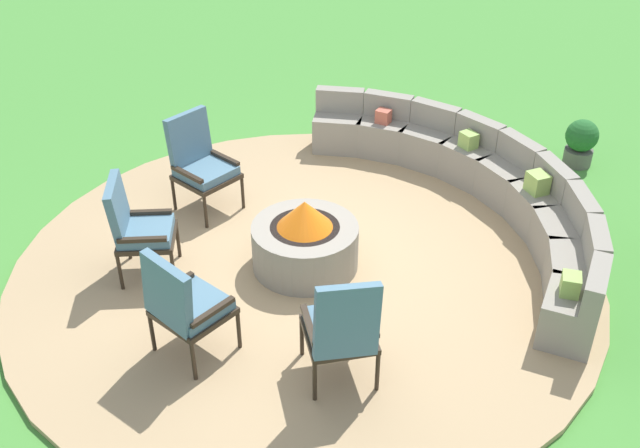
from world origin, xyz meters
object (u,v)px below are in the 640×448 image
Objects in this scene: fire_pit at (305,241)px; lounge_chair_back_left at (184,303)px; potted_plant_2 at (581,142)px; lounge_chair_back_right at (342,327)px; curved_stone_bench at (478,187)px; lounge_chair_front_right at (136,226)px; lounge_chair_front_left at (200,162)px.

lounge_chair_back_left is at bearing -81.07° from fire_pit.
lounge_chair_back_right is at bearing -82.63° from potted_plant_2.
potted_plant_2 is (0.72, 3.88, -0.04)m from fire_pit.
lounge_chair_back_right reaches higher than lounge_chair_back_left.
lounge_chair_back_left reaches higher than potted_plant_2.
lounge_chair_back_right reaches higher than fire_pit.
lounge_chair_back_left is (-0.31, -3.58, 0.25)m from curved_stone_bench.
curved_stone_bench reaches higher than fire_pit.
potted_plant_2 is at bearing 84.74° from curved_stone_bench.
lounge_chair_front_right is 0.98× the size of lounge_chair_back_right.
potted_plant_2 is (0.48, 5.43, -0.30)m from lounge_chair_back_left.
lounge_chair_back_left is 5.46m from potted_plant_2.
fire_pit is 0.98× the size of lounge_chair_back_right.
curved_stone_bench is 1.86m from potted_plant_2.
lounge_chair_front_left is 2.36m from lounge_chair_back_left.
lounge_chair_back_right is (1.09, 0.71, 0.00)m from lounge_chair_back_left.
curved_stone_bench is at bearing -95.26° from potted_plant_2.
fire_pit is 1.59m from lounge_chair_front_right.
lounge_chair_front_right is 5.38m from potted_plant_2.
lounge_chair_front_left is at bearing 106.58° from lounge_chair_back_right.
lounge_chair_front_left reaches higher than lounge_chair_front_right.
lounge_chair_back_left is at bearing 154.75° from lounge_chair_back_right.
lounge_chair_front_left reaches higher than potted_plant_2.
curved_stone_bench is at bearing 46.84° from lounge_chair_back_right.
lounge_chair_front_right reaches higher than potted_plant_2.
lounge_chair_back_right is (2.33, 0.37, 0.01)m from lounge_chair_front_right.
lounge_chair_front_left is at bearing 135.30° from lounge_chair_back_left.
lounge_chair_back_left reaches higher than fire_pit.
fire_pit is at bearing 90.55° from lounge_chair_front_right.
lounge_chair_front_right is at bearing -129.39° from fire_pit.
lounge_chair_back_right is at bearing 70.95° from lounge_chair_front_left.
lounge_chair_back_left reaches higher than curved_stone_bench.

